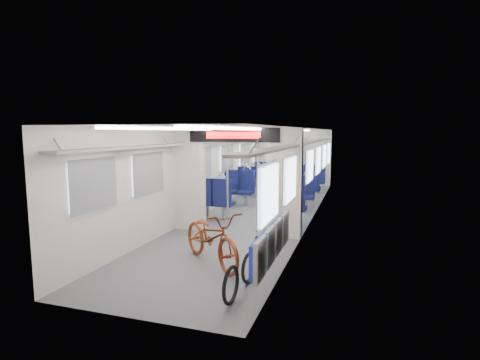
% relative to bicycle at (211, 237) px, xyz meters
% --- Properties ---
extents(carriage, '(12.00, 12.02, 2.31)m').
position_rel_bicycle_xyz_m(carriage, '(-0.24, 3.71, 1.03)').
color(carriage, '#515456').
rests_on(carriage, ground).
extents(bicycle, '(1.77, 1.64, 0.94)m').
position_rel_bicycle_xyz_m(bicycle, '(0.00, 0.00, 0.00)').
color(bicycle, maroon).
rests_on(bicycle, ground).
extents(flip_bench, '(0.12, 2.13, 0.54)m').
position_rel_bicycle_xyz_m(flip_bench, '(1.12, -0.31, 0.11)').
color(flip_bench, gray).
rests_on(flip_bench, carriage).
extents(bike_hoop_a, '(0.08, 0.52, 0.51)m').
position_rel_bicycle_xyz_m(bike_hoop_a, '(0.80, -1.31, -0.24)').
color(bike_hoop_a, black).
rests_on(bike_hoop_a, ground).
extents(bike_hoop_b, '(0.10, 0.46, 0.46)m').
position_rel_bicycle_xyz_m(bike_hoop_b, '(0.82, -0.57, -0.27)').
color(bike_hoop_b, black).
rests_on(bike_hoop_b, ground).
extents(bike_hoop_c, '(0.15, 0.46, 0.46)m').
position_rel_bicycle_xyz_m(bike_hoop_c, '(0.70, 0.32, -0.27)').
color(bike_hoop_c, black).
rests_on(bike_hoop_c, ground).
extents(seat_bay_near_left, '(0.96, 2.33, 1.18)m').
position_rel_bicycle_xyz_m(seat_bay_near_left, '(-1.17, 4.10, 0.11)').
color(seat_bay_near_left, '#0E123E').
rests_on(seat_bay_near_left, ground).
extents(seat_bay_near_right, '(0.91, 2.06, 1.10)m').
position_rel_bicycle_xyz_m(seat_bay_near_right, '(0.70, 3.98, 0.07)').
color(seat_bay_near_right, '#0E123E').
rests_on(seat_bay_near_right, ground).
extents(seat_bay_far_left, '(0.95, 2.28, 1.16)m').
position_rel_bicycle_xyz_m(seat_bay_far_left, '(-1.17, 7.63, 0.10)').
color(seat_bay_far_left, '#0E123E').
rests_on(seat_bay_far_left, ground).
extents(seat_bay_far_right, '(0.92, 2.13, 1.12)m').
position_rel_bicycle_xyz_m(seat_bay_far_right, '(0.70, 7.21, 0.08)').
color(seat_bay_far_right, '#0E123E').
rests_on(seat_bay_far_right, ground).
extents(stanchion_near_left, '(0.05, 0.05, 2.30)m').
position_rel_bicycle_xyz_m(stanchion_near_left, '(-0.64, 2.60, 0.68)').
color(stanchion_near_left, silver).
rests_on(stanchion_near_left, ground).
extents(stanchion_near_right, '(0.04, 0.04, 2.30)m').
position_rel_bicycle_xyz_m(stanchion_near_right, '(0.15, 2.42, 0.68)').
color(stanchion_near_right, silver).
rests_on(stanchion_near_right, ground).
extents(stanchion_far_left, '(0.04, 0.04, 2.30)m').
position_rel_bicycle_xyz_m(stanchion_far_left, '(-0.56, 5.77, 0.68)').
color(stanchion_far_left, silver).
rests_on(stanchion_far_left, ground).
extents(stanchion_far_right, '(0.05, 0.05, 2.30)m').
position_rel_bicycle_xyz_m(stanchion_far_right, '(0.11, 6.03, 0.68)').
color(stanchion_far_right, silver).
rests_on(stanchion_far_right, ground).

